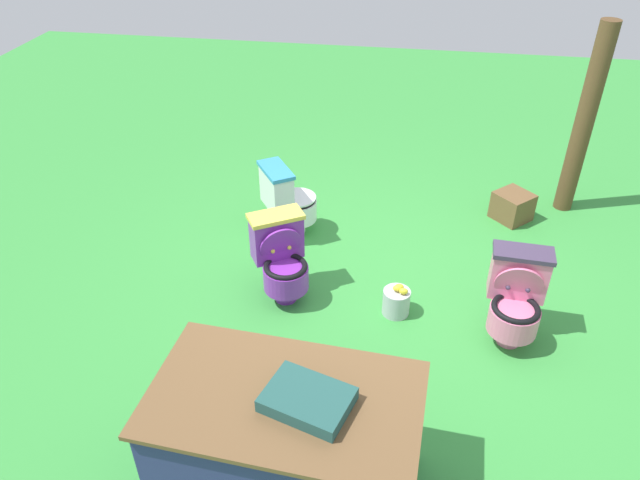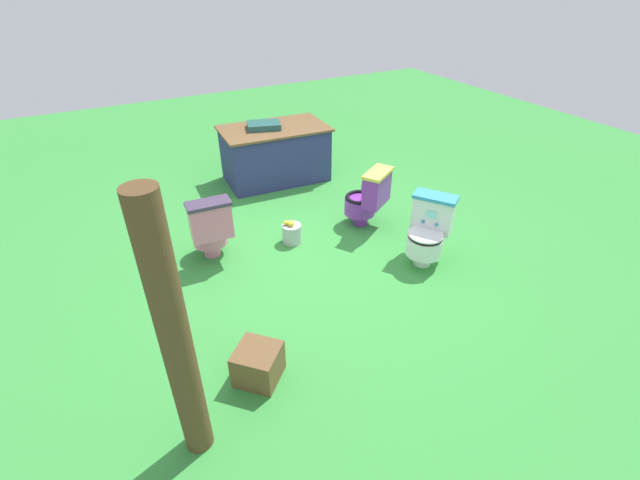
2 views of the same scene
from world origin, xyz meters
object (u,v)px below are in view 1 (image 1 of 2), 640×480
object	(u,v)px
small_crate	(512,206)
lemon_bucket	(396,301)
toilet_purple	(282,258)
toilet_white	(288,200)
vendor_table	(287,442)
toilet_pink	(516,298)
wooden_post	(584,122)

from	to	relation	value
small_crate	lemon_bucket	size ratio (longest dim) A/B	1.17
toilet_purple	small_crate	xyz separation A→B (m)	(-2.01, -1.54, -0.23)
toilet_white	vendor_table	size ratio (longest dim) A/B	0.48
toilet_pink	vendor_table	world-z (taller)	vendor_table
toilet_white	wooden_post	xyz separation A→B (m)	(-2.70, -0.94, 0.57)
toilet_pink	wooden_post	size ratio (longest dim) A/B	0.38
toilet_purple	wooden_post	distance (m)	3.21
toilet_purple	toilet_pink	bearing A→B (deg)	141.99
vendor_table	lemon_bucket	distance (m)	1.76
toilet_white	small_crate	xyz separation A→B (m)	(-2.15, -0.62, -0.23)
toilet_white	lemon_bucket	world-z (taller)	toilet_white
toilet_white	wooden_post	bearing A→B (deg)	75.42
toilet_pink	small_crate	xyz separation A→B (m)	(-0.18, -1.74, -0.23)
toilet_purple	vendor_table	xyz separation A→B (m)	(-0.42, 1.74, 0.02)
toilet_white	toilet_purple	world-z (taller)	same
toilet_purple	vendor_table	size ratio (longest dim) A/B	0.48
vendor_table	small_crate	distance (m)	3.65
toilet_purple	lemon_bucket	xyz separation A→B (m)	(-0.95, 0.09, -0.26)
wooden_post	toilet_purple	bearing A→B (deg)	35.94
wooden_post	lemon_bucket	size ratio (longest dim) A/B	6.84
wooden_post	lemon_bucket	distance (m)	2.66
toilet_purple	wooden_post	xyz separation A→B (m)	(-2.56, -1.86, 0.57)
toilet_purple	wooden_post	size ratio (longest dim) A/B	0.38
toilet_pink	small_crate	bearing A→B (deg)	-92.46
toilet_pink	wooden_post	distance (m)	2.26
toilet_pink	vendor_table	size ratio (longest dim) A/B	0.48
toilet_white	vendor_table	distance (m)	2.72
toilet_pink	small_crate	world-z (taller)	toilet_pink
vendor_table	toilet_white	bearing A→B (deg)	-78.22
toilet_white	toilet_pink	bearing A→B (deg)	26.46
toilet_purple	lemon_bucket	bearing A→B (deg)	143.21
toilet_purple	lemon_bucket	world-z (taller)	toilet_purple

